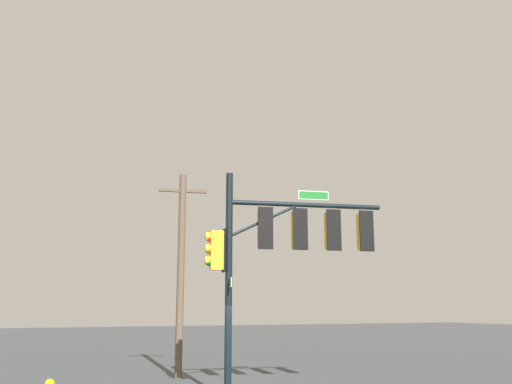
{
  "coord_description": "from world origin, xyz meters",
  "views": [
    {
      "loc": [
        -5.64,
        -15.42,
        2.48
      ],
      "look_at": [
        0.82,
        -0.04,
        5.79
      ],
      "focal_mm": 40.58,
      "sensor_mm": 36.0,
      "label": 1
    }
  ],
  "objects": [
    {
      "name": "signal_pole_assembly",
      "position": [
        1.57,
        -0.27,
        4.29
      ],
      "size": [
        5.25,
        1.48,
        6.29
      ],
      "color": "black",
      "rests_on": "ground_plane"
    },
    {
      "name": "utility_pole",
      "position": [
        0.03,
        5.17,
        3.82
      ],
      "size": [
        1.79,
        0.43,
        7.33
      ],
      "color": "brown",
      "rests_on": "ground_plane"
    }
  ]
}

